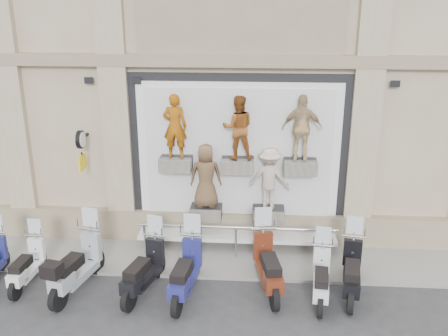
{
  "coord_description": "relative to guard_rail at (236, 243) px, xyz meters",
  "views": [
    {
      "loc": [
        0.49,
        -9.18,
        6.26
      ],
      "look_at": [
        -0.29,
        1.9,
        2.48
      ],
      "focal_mm": 40.0,
      "sensor_mm": 36.0,
      "label": 1
    }
  ],
  "objects": [
    {
      "name": "scooter_g",
      "position": [
        1.93,
        -1.6,
        0.27
      ],
      "size": [
        0.73,
        1.85,
        1.46
      ],
      "primitive_type": null,
      "rotation": [
        0.0,
        0.0,
        -0.12
      ],
      "color": "silver",
      "rests_on": "ground"
    },
    {
      "name": "scooter_c",
      "position": [
        -3.47,
        -1.64,
        0.4
      ],
      "size": [
        1.06,
        2.22,
        1.73
      ],
      "primitive_type": null,
      "rotation": [
        0.0,
        0.0,
        -0.21
      ],
      "color": "#90959C",
      "rests_on": "ground"
    },
    {
      "name": "shop_vitrine",
      "position": [
        0.07,
        0.75,
        1.9
      ],
      "size": [
        5.6,
        0.83,
        4.3
      ],
      "color": "black",
      "rests_on": "ground"
    },
    {
      "name": "scooter_d",
      "position": [
        -1.97,
        -1.63,
        0.34
      ],
      "size": [
        1.05,
        2.06,
        1.61
      ],
      "primitive_type": null,
      "rotation": [
        0.0,
        0.0,
        -0.25
      ],
      "color": "black",
      "rests_on": "ground"
    },
    {
      "name": "sidewalk",
      "position": [
        0.0,
        0.1,
        -0.43
      ],
      "size": [
        16.0,
        2.2,
        0.08
      ],
      "primitive_type": "cube",
      "color": "gray",
      "rests_on": "ground"
    },
    {
      "name": "scooter_h",
      "position": [
        2.62,
        -1.36,
        0.34
      ],
      "size": [
        0.91,
        2.05,
        1.61
      ],
      "primitive_type": null,
      "rotation": [
        0.0,
        0.0,
        -0.17
      ],
      "color": "black",
      "rests_on": "ground"
    },
    {
      "name": "ground",
      "position": [
        0.0,
        -2.0,
        -0.47
      ],
      "size": [
        90.0,
        90.0,
        0.0
      ],
      "primitive_type": "plane",
      "color": "#303033",
      "rests_on": "ground"
    },
    {
      "name": "clock_sign_bracket",
      "position": [
        -3.9,
        0.47,
        2.34
      ],
      "size": [
        0.1,
        0.8,
        1.02
      ],
      "color": "black",
      "rests_on": "ground"
    },
    {
      "name": "guard_rail",
      "position": [
        0.0,
        0.0,
        0.0
      ],
      "size": [
        5.06,
        0.1,
        0.93
      ],
      "primitive_type": null,
      "color": "#9EA0A5",
      "rests_on": "ground"
    },
    {
      "name": "scooter_b",
      "position": [
        -4.71,
        -1.47,
        0.23
      ],
      "size": [
        0.55,
        1.73,
        1.39
      ],
      "primitive_type": null,
      "rotation": [
        0.0,
        0.0,
        -0.03
      ],
      "color": "white",
      "rests_on": "ground"
    },
    {
      "name": "scooter_e",
      "position": [
        -1.02,
        -1.69,
        0.38
      ],
      "size": [
        0.82,
        2.12,
        1.68
      ],
      "primitive_type": null,
      "rotation": [
        0.0,
        0.0,
        -0.11
      ],
      "color": "navy",
      "rests_on": "ground"
    },
    {
      "name": "building",
      "position": [
        0.0,
        5.0,
        5.54
      ],
      "size": [
        14.0,
        8.6,
        12.0
      ],
      "primitive_type": null,
      "color": "#BDAC8A",
      "rests_on": "ground"
    },
    {
      "name": "scooter_f",
      "position": [
        0.78,
        -1.31,
        0.4
      ],
      "size": [
        0.99,
        2.2,
        1.72
      ],
      "primitive_type": null,
      "rotation": [
        0.0,
        0.0,
        0.18
      ],
      "color": "#561F0E",
      "rests_on": "ground"
    }
  ]
}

